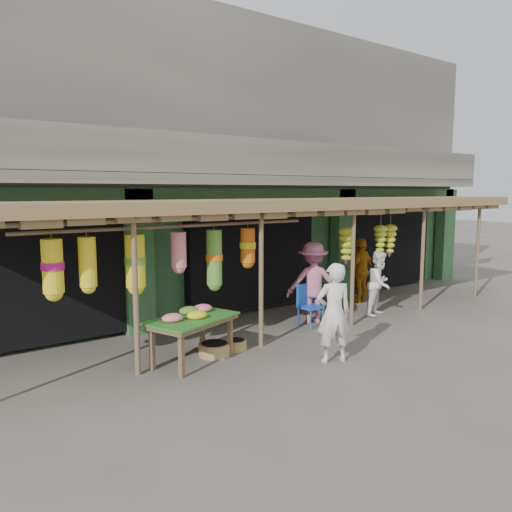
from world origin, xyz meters
TOP-DOWN VIEW (x-y plane):
  - ground at (0.00, 0.00)m, footprint 80.00×80.00m
  - building at (-0.00, 4.87)m, footprint 16.40×6.80m
  - awning at (-0.14, 0.80)m, footprint 14.00×2.70m
  - flower_table at (-2.99, -0.20)m, footprint 1.78×1.39m
  - blue_chair at (0.23, 0.38)m, footprint 0.46×0.47m
  - basket_mid at (-2.50, -0.12)m, footprint 0.62×0.62m
  - basket_right at (-2.00, -0.08)m, footprint 0.54×0.54m
  - person_front at (-1.01, -1.63)m, footprint 0.74×0.62m
  - person_right at (2.23, 0.06)m, footprint 0.90×0.79m
  - person_vendor at (2.96, 1.29)m, footprint 1.06×0.58m
  - person_shopper at (0.50, 0.52)m, footprint 1.36×1.20m

SIDE VIEW (x-z plane):
  - ground at x=0.00m, z-range 0.00..0.00m
  - basket_right at x=-2.00m, z-range 0.00..0.19m
  - basket_mid at x=-2.50m, z-range 0.00..0.22m
  - blue_chair at x=0.23m, z-range 0.05..0.97m
  - flower_table at x=-2.99m, z-range 0.29..1.22m
  - person_right at x=2.23m, z-range 0.00..1.56m
  - person_vendor at x=2.96m, z-range 0.00..1.72m
  - person_front at x=-1.01m, z-range 0.00..1.74m
  - person_shopper at x=0.50m, z-range 0.00..1.83m
  - awning at x=-0.14m, z-range 1.18..3.97m
  - building at x=0.00m, z-range -0.13..6.87m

